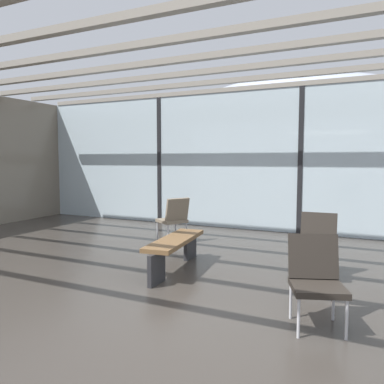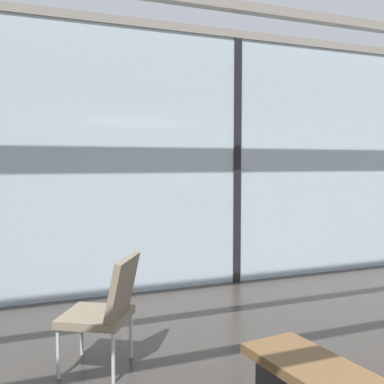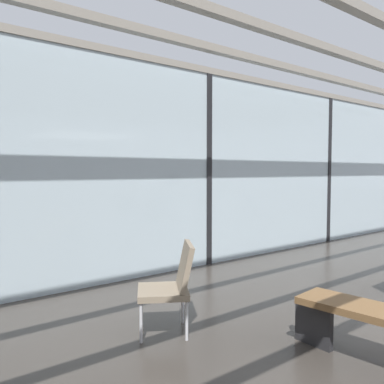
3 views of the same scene
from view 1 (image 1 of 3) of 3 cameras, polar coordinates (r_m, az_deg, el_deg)
name	(u,v)px [view 1 (image 1 of 3)]	position (r m, az deg, el deg)	size (l,w,h in m)	color
ground_plane	(205,329)	(3.81, 2.00, -20.02)	(60.00, 60.00, 0.00)	#38332D
glass_curtain_wall	(301,161)	(8.49, 16.10, 4.56)	(14.00, 0.08, 3.16)	silver
window_mullion_0	(160,161)	(9.69, -4.86, 4.76)	(0.10, 0.12, 3.16)	black
window_mullion_1	(301,161)	(8.49, 16.10, 4.56)	(0.10, 0.12, 3.16)	black
ceiling_slats	(262,39)	(5.50, 10.58, 21.81)	(13.72, 6.72, 0.10)	gray
parked_airplane	(285,142)	(13.28, 13.89, 7.40)	(11.02, 4.42, 4.42)	#B2BCD6
lounge_chair_0	(318,241)	(5.49, 18.45, -7.05)	(0.50, 0.54, 0.87)	#28231E
lounge_chair_2	(316,275)	(3.92, 18.19, -11.86)	(0.63, 0.66, 0.87)	#28231E
lounge_chair_4	(174,217)	(7.40, -2.73, -3.73)	(0.70, 0.68, 0.87)	#7F705B
waiting_bench	(175,245)	(5.54, -2.55, -8.08)	(0.57, 1.69, 0.47)	brown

